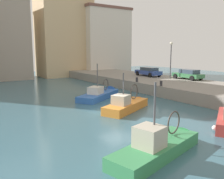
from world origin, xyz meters
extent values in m
plane|color=#386070|center=(0.00, 0.00, 0.00)|extent=(80.00, 80.00, 0.00)
cube|color=gray|center=(11.50, 0.00, 0.60)|extent=(9.00, 56.00, 1.20)
cube|color=orange|center=(0.61, -0.53, 0.00)|extent=(5.44, 3.61, 1.36)
cone|color=orange|center=(3.32, 0.66, 0.00)|extent=(1.42, 1.73, 1.49)
cube|color=#9E7A51|center=(0.61, -0.53, 0.61)|extent=(5.20, 3.41, 0.08)
cube|color=#B7AD99|center=(-0.21, -0.89, 1.07)|extent=(1.61, 1.60, 0.83)
cylinder|color=#4C4C51|center=(0.13, -0.75, 1.92)|extent=(0.10, 0.10, 2.61)
torus|color=#3F3833|center=(1.95, 0.05, 1.40)|extent=(1.27, 0.61, 1.35)
sphere|color=white|center=(-1.19, -0.33, 0.20)|extent=(0.32, 0.32, 0.32)
cube|color=#2D60B7|center=(1.42, 5.20, 0.00)|extent=(6.22, 4.82, 1.16)
cone|color=#2D60B7|center=(4.33, 6.95, 0.00)|extent=(1.68, 1.97, 1.76)
cube|color=#896B4C|center=(1.42, 5.20, 0.52)|extent=(5.93, 4.56, 0.08)
cube|color=beige|center=(0.82, 4.84, 0.94)|extent=(1.86, 1.78, 0.76)
cylinder|color=#4C4C51|center=(1.19, 5.06, 2.08)|extent=(0.10, 0.10, 3.12)
torus|color=#3F3833|center=(2.88, 6.08, 1.25)|extent=(1.10, 0.71, 1.24)
sphere|color=white|center=(-0.70, 5.18, 0.17)|extent=(0.32, 0.32, 0.32)
sphere|color=white|center=(1.93, -7.88, 0.22)|extent=(0.32, 0.32, 0.32)
cube|color=#388951|center=(-3.66, -8.36, 0.00)|extent=(5.99, 2.90, 1.30)
cone|color=#388951|center=(-0.51, -7.65, 0.00)|extent=(1.21, 1.66, 1.50)
cube|color=#9E7A51|center=(-3.66, -8.36, 0.58)|extent=(5.74, 2.72, 0.08)
cube|color=#B7AD99|center=(-4.27, -8.50, 1.14)|extent=(1.43, 1.44, 1.02)
cylinder|color=#4C4C51|center=(-3.93, -8.43, 2.12)|extent=(0.10, 0.10, 3.07)
torus|color=#3F3833|center=(-2.08, -8.01, 1.32)|extent=(1.23, 0.35, 1.25)
sphere|color=white|center=(-5.55, -7.85, 0.19)|extent=(0.32, 0.32, 0.32)
cube|color=#334C9E|center=(12.87, 9.94, 1.75)|extent=(1.97, 4.46, 0.55)
cube|color=#384756|center=(12.85, 9.72, 2.25)|extent=(1.64, 2.53, 0.47)
cylinder|color=black|center=(12.14, 11.47, 1.52)|extent=(0.26, 0.65, 0.64)
cylinder|color=black|center=(13.81, 11.35, 1.52)|extent=(0.26, 0.65, 0.64)
cylinder|color=black|center=(11.93, 8.52, 1.52)|extent=(0.26, 0.65, 0.64)
cylinder|color=black|center=(13.60, 8.40, 1.52)|extent=(0.26, 0.65, 0.64)
cube|color=#387547|center=(14.53, 4.16, 1.72)|extent=(1.86, 4.21, 0.50)
cube|color=#384756|center=(14.52, 3.95, 2.23)|extent=(1.56, 2.38, 0.51)
cylinder|color=black|center=(13.79, 5.60, 1.52)|extent=(0.25, 0.65, 0.64)
cylinder|color=black|center=(15.42, 5.51, 1.52)|extent=(0.25, 0.65, 0.64)
cylinder|color=black|center=(13.64, 2.80, 1.52)|extent=(0.25, 0.65, 0.64)
cylinder|color=black|center=(15.27, 2.71, 1.52)|extent=(0.25, 0.65, 0.64)
cylinder|color=#2D2D33|center=(7.35, 2.00, 1.48)|extent=(0.28, 0.28, 0.55)
cylinder|color=#2D2D33|center=(7.35, 6.00, 1.48)|extent=(0.28, 0.28, 0.55)
cylinder|color=#38383D|center=(13.00, 5.82, 3.45)|extent=(0.12, 0.12, 4.50)
sphere|color=#F2EACC|center=(13.00, 5.82, 5.85)|extent=(0.36, 0.36, 0.36)
cube|color=silver|center=(15.45, 26.22, 6.37)|extent=(9.67, 6.60, 12.73)
cube|color=brown|center=(15.45, 26.22, 12.98)|extent=(10.05, 6.86, 0.50)
cube|color=#A39384|center=(-3.42, 28.95, 6.55)|extent=(8.29, 7.92, 13.10)
cube|color=#D1B284|center=(7.67, 27.62, 9.79)|extent=(9.75, 6.17, 19.58)
camera|label=1|loc=(-11.76, -16.27, 5.14)|focal=38.98mm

